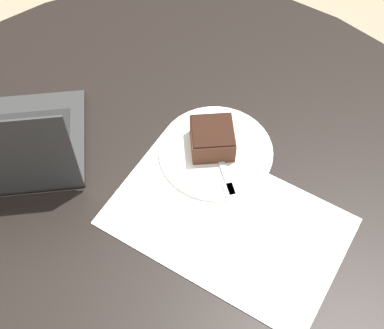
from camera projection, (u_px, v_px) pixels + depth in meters
ground_plane at (177, 325)px, 1.63m from camera, size 12.00×12.00×0.00m
dining_table at (169, 228)px, 1.09m from camera, size 1.29×1.29×0.76m
paper_document at (227, 221)px, 0.97m from camera, size 0.49×0.43×0.00m
plate at (216, 152)px, 1.05m from camera, size 0.23×0.23×0.01m
cake_slice at (212, 138)px, 1.03m from camera, size 0.09×0.09×0.05m
fork at (223, 167)px, 1.02m from camera, size 0.07×0.17×0.00m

